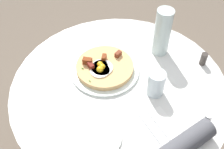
% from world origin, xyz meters
% --- Properties ---
extents(dining_table, '(0.88, 0.88, 0.75)m').
position_xyz_m(dining_table, '(0.00, 0.00, 0.57)').
color(dining_table, silver).
rests_on(dining_table, ground_plane).
extents(pizza_plate, '(0.29, 0.29, 0.01)m').
position_xyz_m(pizza_plate, '(0.04, -0.09, 0.76)').
color(pizza_plate, silver).
rests_on(pizza_plate, dining_table).
extents(breakfast_pizza, '(0.24, 0.24, 0.05)m').
position_xyz_m(breakfast_pizza, '(0.04, -0.09, 0.78)').
color(breakfast_pizza, tan).
rests_on(breakfast_pizza, pizza_plate).
extents(bread_plate, '(0.17, 0.17, 0.01)m').
position_xyz_m(bread_plate, '(0.14, 0.21, 0.76)').
color(bread_plate, silver).
rests_on(bread_plate, dining_table).
extents(napkin, '(0.18, 0.20, 0.00)m').
position_xyz_m(napkin, '(-0.08, 0.24, 0.75)').
color(napkin, white).
rests_on(napkin, dining_table).
extents(fork, '(0.06, 0.18, 0.00)m').
position_xyz_m(fork, '(-0.06, 0.24, 0.76)').
color(fork, silver).
rests_on(fork, napkin).
extents(knife, '(0.06, 0.18, 0.00)m').
position_xyz_m(knife, '(-0.10, 0.24, 0.76)').
color(knife, silver).
rests_on(knife, napkin).
extents(water_glass, '(0.07, 0.07, 0.11)m').
position_xyz_m(water_glass, '(-0.13, 0.07, 0.81)').
color(water_glass, silver).
rests_on(water_glass, dining_table).
extents(water_bottle, '(0.07, 0.07, 0.22)m').
position_xyz_m(water_bottle, '(-0.22, -0.15, 0.86)').
color(water_bottle, silver).
rests_on(water_bottle, dining_table).
extents(salt_shaker, '(0.03, 0.03, 0.05)m').
position_xyz_m(salt_shaker, '(-0.26, 0.25, 0.78)').
color(salt_shaker, white).
rests_on(salt_shaker, dining_table).
extents(pepper_shaker, '(0.03, 0.03, 0.06)m').
position_xyz_m(pepper_shaker, '(-0.38, -0.03, 0.78)').
color(pepper_shaker, '#3F3833').
rests_on(pepper_shaker, dining_table).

